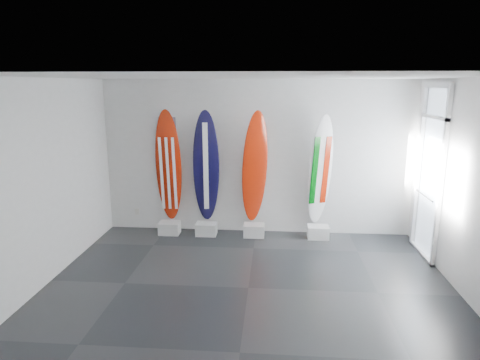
# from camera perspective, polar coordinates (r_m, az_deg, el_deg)

# --- Properties ---
(floor) EXTENTS (6.00, 6.00, 0.00)m
(floor) POSITION_cam_1_polar(r_m,az_deg,el_deg) (6.42, 1.13, -14.22)
(floor) COLOR black
(floor) RESTS_ON ground
(ceiling) EXTENTS (6.00, 6.00, 0.00)m
(ceiling) POSITION_cam_1_polar(r_m,az_deg,el_deg) (5.73, 1.27, 13.62)
(ceiling) COLOR white
(ceiling) RESTS_ON wall_back
(wall_back) EXTENTS (6.00, 0.00, 6.00)m
(wall_back) POSITION_cam_1_polar(r_m,az_deg,el_deg) (8.34, 2.24, 2.98)
(wall_back) COLOR silver
(wall_back) RESTS_ON ground
(wall_front) EXTENTS (6.00, 0.00, 6.00)m
(wall_front) POSITION_cam_1_polar(r_m,az_deg,el_deg) (3.53, -1.32, -10.84)
(wall_front) COLOR silver
(wall_front) RESTS_ON ground
(wall_left) EXTENTS (0.00, 5.00, 5.00)m
(wall_left) POSITION_cam_1_polar(r_m,az_deg,el_deg) (6.77, -25.06, -0.52)
(wall_left) COLOR silver
(wall_left) RESTS_ON ground
(wall_right) EXTENTS (0.00, 5.00, 5.00)m
(wall_right) POSITION_cam_1_polar(r_m,az_deg,el_deg) (6.46, 28.82, -1.49)
(wall_right) COLOR silver
(wall_right) RESTS_ON ground
(display_block_usa) EXTENTS (0.40, 0.30, 0.24)m
(display_block_usa) POSITION_cam_1_polar(r_m,az_deg,el_deg) (8.62, -9.39, -6.34)
(display_block_usa) COLOR silver
(display_block_usa) RESTS_ON floor
(surfboard_usa) EXTENTS (0.51, 0.33, 2.22)m
(surfboard_usa) POSITION_cam_1_polar(r_m,az_deg,el_deg) (8.40, -9.53, 1.81)
(surfboard_usa) COLOR #9D1C06
(surfboard_usa) RESTS_ON display_block_usa
(display_block_navy) EXTENTS (0.40, 0.30, 0.24)m
(display_block_navy) POSITION_cam_1_polar(r_m,az_deg,el_deg) (8.48, -4.51, -6.54)
(display_block_navy) COLOR silver
(display_block_navy) RESTS_ON floor
(surfboard_navy) EXTENTS (0.55, 0.42, 2.22)m
(surfboard_navy) POSITION_cam_1_polar(r_m,az_deg,el_deg) (8.25, -4.55, 1.73)
(surfboard_navy) COLOR black
(surfboard_navy) RESTS_ON display_block_navy
(display_block_swiss) EXTENTS (0.40, 0.30, 0.24)m
(display_block_swiss) POSITION_cam_1_polar(r_m,az_deg,el_deg) (8.38, 1.89, -6.73)
(display_block_swiss) COLOR silver
(display_block_swiss) RESTS_ON floor
(surfboard_swiss) EXTENTS (0.61, 0.55, 2.22)m
(surfboard_swiss) POSITION_cam_1_polar(r_m,az_deg,el_deg) (8.16, 1.99, 1.63)
(surfboard_swiss) COLOR #9D1C06
(surfboard_swiss) RESTS_ON display_block_swiss
(display_block_italy) EXTENTS (0.40, 0.30, 0.24)m
(display_block_italy) POSITION_cam_1_polar(r_m,az_deg,el_deg) (8.42, 10.39, -6.85)
(display_block_italy) COLOR silver
(display_block_italy) RESTS_ON floor
(surfboard_italy) EXTENTS (0.58, 0.50, 2.15)m
(surfboard_italy) POSITION_cam_1_polar(r_m,az_deg,el_deg) (8.20, 10.65, 1.24)
(surfboard_italy) COLOR white
(surfboard_italy) RESTS_ON display_block_italy
(wall_outlet) EXTENTS (0.09, 0.02, 0.13)m
(wall_outlet) POSITION_cam_1_polar(r_m,az_deg,el_deg) (9.03, -13.60, -4.12)
(wall_outlet) COLOR silver
(wall_outlet) RESTS_ON wall_back
(glass_door) EXTENTS (0.12, 1.16, 2.85)m
(glass_door) POSITION_cam_1_polar(r_m,az_deg,el_deg) (7.87, 24.07, 0.72)
(glass_door) COLOR white
(glass_door) RESTS_ON floor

